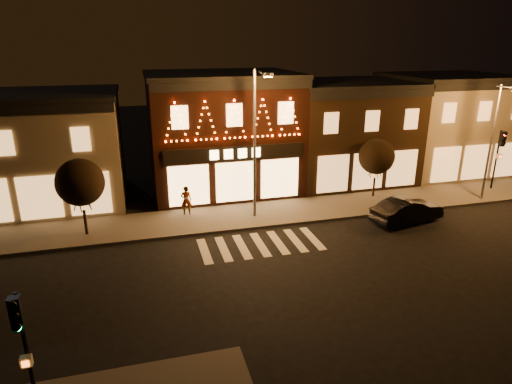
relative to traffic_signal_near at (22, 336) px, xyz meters
name	(u,v)px	position (x,y,z in m)	size (l,w,h in m)	color
ground	(284,282)	(9.20, 5.74, -3.08)	(120.00, 120.00, 0.00)	black
sidewalk_far	(274,213)	(11.20, 13.74, -3.00)	(44.00, 4.00, 0.15)	#47423D
building_left	(24,150)	(-3.80, 19.73, 0.58)	(12.20, 8.28, 7.30)	#80755B
building_pulp	(222,132)	(9.20, 19.72, 1.09)	(10.20, 8.34, 8.30)	black
building_right_a	(344,131)	(18.70, 19.73, 0.68)	(9.20, 8.28, 7.50)	#332112
building_right_b	(445,123)	(27.70, 19.73, 0.83)	(9.20, 8.28, 7.80)	#80755B
traffic_signal_near	(22,336)	(0.00, 0.00, 0.00)	(0.29, 0.43, 4.15)	black
traffic_signal_far	(500,148)	(27.88, 13.92, 0.11)	(0.33, 0.48, 4.26)	black
streetlamp_mid	(256,134)	(9.92, 13.19, 2.18)	(0.65, 2.00, 8.70)	#59595E
streetlamp_right	(494,135)	(25.53, 12.16, 1.53)	(0.65, 1.74, 7.60)	#59595E
tree_left	(80,182)	(0.17, 13.29, 0.07)	(2.57, 2.57, 4.29)	black
tree_right	(377,157)	(18.73, 14.78, -0.12)	(2.40, 2.40, 4.01)	black
dark_sedan	(407,211)	(18.47, 10.40, -2.33)	(1.59, 4.56, 1.50)	black
pedestrian	(186,200)	(5.89, 14.79, -2.02)	(0.66, 0.44, 1.82)	gray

